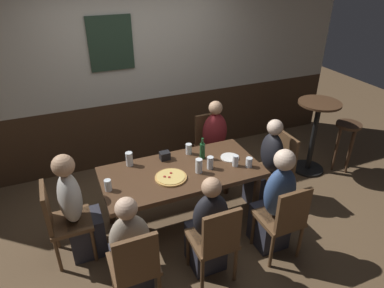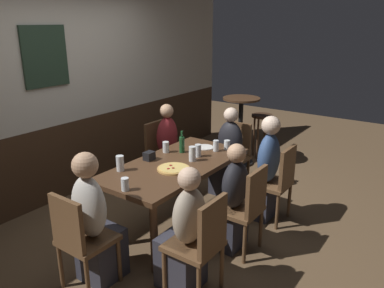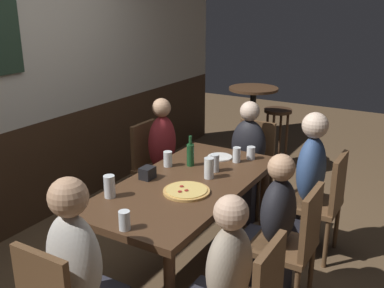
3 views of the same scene
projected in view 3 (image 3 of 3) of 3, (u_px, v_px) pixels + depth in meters
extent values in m
plane|color=brown|center=(187.00, 269.00, 3.51)|extent=(12.00, 12.00, 0.00)
cube|color=#3D2819|center=(35.00, 173.00, 4.16)|extent=(6.40, 0.10, 0.95)
cube|color=beige|center=(18.00, 29.00, 3.75)|extent=(6.40, 0.10, 1.65)
cube|color=#472D1C|center=(186.00, 185.00, 3.29)|extent=(1.69, 0.83, 0.05)
cylinder|color=#472D1C|center=(264.00, 203.00, 3.85)|extent=(0.07, 0.07, 0.69)
cylinder|color=#472D1C|center=(85.00, 265.00, 2.96)|extent=(0.07, 0.07, 0.69)
cylinder|color=#472D1C|center=(197.00, 187.00, 4.18)|extent=(0.07, 0.07, 0.69)
cube|color=brown|center=(282.00, 247.00, 3.02)|extent=(0.40, 0.40, 0.04)
cube|color=brown|center=(311.00, 222.00, 2.86)|extent=(0.36, 0.04, 0.43)
cylinder|color=brown|center=(247.00, 280.00, 3.03)|extent=(0.04, 0.04, 0.41)
cylinder|color=brown|center=(266.00, 256.00, 3.31)|extent=(0.04, 0.04, 0.41)
cylinder|color=brown|center=(311.00, 270.00, 3.14)|extent=(0.04, 0.04, 0.41)
cube|color=brown|center=(249.00, 170.00, 4.35)|extent=(0.40, 0.40, 0.04)
cube|color=brown|center=(257.00, 142.00, 4.42)|extent=(0.04, 0.36, 0.43)
cylinder|color=brown|center=(257.00, 201.00, 4.20)|extent=(0.04, 0.04, 0.41)
cylinder|color=brown|center=(225.00, 194.00, 4.36)|extent=(0.04, 0.04, 0.41)
cylinder|color=brown|center=(271.00, 189.00, 4.48)|extent=(0.04, 0.04, 0.41)
cylinder|color=brown|center=(240.00, 182.00, 4.64)|extent=(0.04, 0.04, 0.41)
cube|color=brown|center=(269.00, 283.00, 2.25)|extent=(0.36, 0.04, 0.43)
cube|color=brown|center=(313.00, 205.00, 3.62)|extent=(0.40, 0.40, 0.04)
cube|color=brown|center=(339.00, 182.00, 3.46)|extent=(0.36, 0.04, 0.43)
cylinder|color=brown|center=(284.00, 233.00, 3.64)|extent=(0.04, 0.04, 0.41)
cylinder|color=brown|center=(297.00, 216.00, 3.92)|extent=(0.04, 0.04, 0.41)
cylinder|color=brown|center=(326.00, 244.00, 3.47)|extent=(0.04, 0.04, 0.41)
cylinder|color=brown|center=(336.00, 226.00, 3.75)|extent=(0.04, 0.04, 0.41)
cube|color=brown|center=(159.00, 170.00, 4.35)|extent=(0.40, 0.40, 0.04)
cube|color=brown|center=(144.00, 144.00, 4.36)|extent=(0.36, 0.04, 0.43)
cylinder|color=brown|center=(184.00, 188.00, 4.48)|extent=(0.04, 0.04, 0.41)
cylinder|color=brown|center=(165.00, 201.00, 4.20)|extent=(0.04, 0.04, 0.41)
cylinder|color=brown|center=(156.00, 182.00, 4.64)|extent=(0.04, 0.04, 0.41)
cylinder|color=brown|center=(136.00, 194.00, 4.36)|extent=(0.04, 0.04, 0.41)
cube|color=#2D2D38|center=(262.00, 267.00, 3.14)|extent=(0.32, 0.34, 0.45)
ellipsoid|color=black|center=(278.00, 212.00, 2.96)|extent=(0.34, 0.22, 0.46)
sphere|color=tan|center=(281.00, 168.00, 2.86)|extent=(0.18, 0.18, 0.18)
cube|color=#2D2D38|center=(243.00, 194.00, 4.31)|extent=(0.34, 0.32, 0.45)
ellipsoid|color=black|center=(248.00, 145.00, 4.23)|extent=(0.22, 0.34, 0.50)
sphere|color=beige|center=(250.00, 111.00, 4.13)|extent=(0.18, 0.18, 0.18)
ellipsoid|color=tan|center=(229.00, 267.00, 2.35)|extent=(0.34, 0.22, 0.47)
sphere|color=#DBB293|center=(231.00, 212.00, 2.25)|extent=(0.18, 0.18, 0.18)
ellipsoid|color=beige|center=(74.00, 260.00, 2.35)|extent=(0.22, 0.34, 0.54)
sphere|color=tan|center=(68.00, 197.00, 2.24)|extent=(0.21, 0.21, 0.21)
cube|color=#2D2D38|center=(296.00, 223.00, 3.75)|extent=(0.32, 0.34, 0.45)
ellipsoid|color=#334C7A|center=(311.00, 170.00, 3.55)|extent=(0.34, 0.22, 0.55)
sphere|color=beige|center=(315.00, 125.00, 3.43)|extent=(0.20, 0.20, 0.20)
cube|color=#2D2D38|center=(171.00, 192.00, 4.35)|extent=(0.32, 0.34, 0.45)
ellipsoid|color=maroon|center=(162.00, 143.00, 4.24)|extent=(0.34, 0.22, 0.53)
sphere|color=tan|center=(161.00, 108.00, 4.13)|extent=(0.18, 0.18, 0.18)
cylinder|color=tan|center=(186.00, 191.00, 3.10)|extent=(0.33, 0.33, 0.02)
cylinder|color=#DBB760|center=(186.00, 190.00, 3.10)|extent=(0.29, 0.29, 0.01)
cylinder|color=maroon|center=(186.00, 190.00, 3.07)|extent=(0.03, 0.03, 0.00)
cylinder|color=maroon|center=(180.00, 191.00, 3.05)|extent=(0.03, 0.03, 0.00)
cylinder|color=maroon|center=(182.00, 186.00, 3.14)|extent=(0.03, 0.03, 0.00)
cylinder|color=silver|center=(237.00, 155.00, 3.66)|extent=(0.06, 0.06, 0.13)
cylinder|color=silver|center=(237.00, 159.00, 3.67)|extent=(0.06, 0.06, 0.06)
cylinder|color=silver|center=(124.00, 220.00, 2.60)|extent=(0.07, 0.07, 0.12)
cylinder|color=gold|center=(125.00, 222.00, 2.60)|extent=(0.06, 0.06, 0.10)
cylinder|color=silver|center=(209.00, 168.00, 3.33)|extent=(0.07, 0.07, 0.16)
cylinder|color=#B26623|center=(209.00, 172.00, 3.34)|extent=(0.06, 0.06, 0.10)
cylinder|color=silver|center=(251.00, 153.00, 3.73)|extent=(0.07, 0.07, 0.11)
cylinder|color=#C6842D|center=(251.00, 155.00, 3.73)|extent=(0.06, 0.06, 0.07)
cylinder|color=silver|center=(168.00, 159.00, 3.57)|extent=(0.07, 0.07, 0.12)
cylinder|color=#C6842D|center=(168.00, 163.00, 3.58)|extent=(0.06, 0.06, 0.05)
cylinder|color=silver|center=(110.00, 186.00, 3.01)|extent=(0.08, 0.08, 0.16)
cylinder|color=gold|center=(110.00, 190.00, 3.02)|extent=(0.07, 0.07, 0.10)
cylinder|color=silver|center=(215.00, 163.00, 3.46)|extent=(0.07, 0.07, 0.14)
cylinder|color=gold|center=(215.00, 168.00, 3.47)|extent=(0.06, 0.06, 0.05)
cylinder|color=#194723|center=(190.00, 155.00, 3.57)|extent=(0.06, 0.06, 0.18)
cylinder|color=#194723|center=(190.00, 140.00, 3.53)|extent=(0.03, 0.03, 0.07)
cylinder|color=white|center=(220.00, 157.00, 3.77)|extent=(0.21, 0.21, 0.01)
cube|color=black|center=(147.00, 173.00, 3.33)|extent=(0.11, 0.09, 0.09)
cylinder|color=black|center=(250.00, 172.00, 5.41)|extent=(0.44, 0.44, 0.03)
cylinder|color=black|center=(252.00, 132.00, 5.25)|extent=(0.07, 0.07, 0.99)
cylinder|color=#472D1C|center=(254.00, 89.00, 5.09)|extent=(0.56, 0.56, 0.03)
cylinder|color=#422B1C|center=(278.00, 111.00, 5.49)|extent=(0.34, 0.34, 0.04)
cylinder|color=#422B1C|center=(280.00, 136.00, 5.71)|extent=(0.03, 0.03, 0.68)
cylinder|color=#422B1C|center=(267.00, 137.00, 5.67)|extent=(0.03, 0.03, 0.68)
cylinder|color=#422B1C|center=(273.00, 141.00, 5.50)|extent=(0.03, 0.03, 0.68)
cylinder|color=#422B1C|center=(286.00, 140.00, 5.54)|extent=(0.03, 0.03, 0.68)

